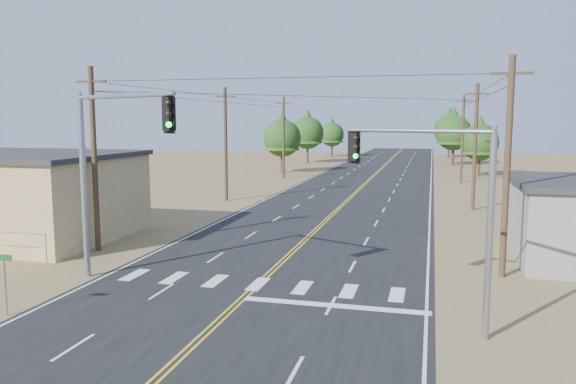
% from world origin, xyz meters
% --- Properties ---
extents(ground, '(220.00, 220.00, 0.00)m').
position_xyz_m(ground, '(0.00, 0.00, 0.00)').
color(ground, olive).
rests_on(ground, ground).
extents(road, '(15.00, 200.00, 0.02)m').
position_xyz_m(road, '(0.00, 30.00, 0.01)').
color(road, black).
rests_on(road, ground).
extents(utility_pole_left_near, '(1.80, 0.30, 10.00)m').
position_xyz_m(utility_pole_left_near, '(-10.50, 12.00, 5.12)').
color(utility_pole_left_near, '#4C3826').
rests_on(utility_pole_left_near, ground).
extents(utility_pole_left_mid, '(1.80, 0.30, 10.00)m').
position_xyz_m(utility_pole_left_mid, '(-10.50, 32.00, 5.12)').
color(utility_pole_left_mid, '#4C3826').
rests_on(utility_pole_left_mid, ground).
extents(utility_pole_left_far, '(1.80, 0.30, 10.00)m').
position_xyz_m(utility_pole_left_far, '(-10.50, 52.00, 5.12)').
color(utility_pole_left_far, '#4C3826').
rests_on(utility_pole_left_far, ground).
extents(utility_pole_right_near, '(1.80, 0.30, 10.00)m').
position_xyz_m(utility_pole_right_near, '(10.50, 12.00, 5.12)').
color(utility_pole_right_near, '#4C3826').
rests_on(utility_pole_right_near, ground).
extents(utility_pole_right_mid, '(1.80, 0.30, 10.00)m').
position_xyz_m(utility_pole_right_mid, '(10.50, 32.00, 5.12)').
color(utility_pole_right_mid, '#4C3826').
rests_on(utility_pole_right_mid, ground).
extents(utility_pole_right_far, '(1.80, 0.30, 10.00)m').
position_xyz_m(utility_pole_right_far, '(10.50, 52.00, 5.12)').
color(utility_pole_right_far, '#4C3826').
rests_on(utility_pole_right_far, ground).
extents(signal_mast_left, '(5.98, 2.87, 8.36)m').
position_xyz_m(signal_mast_left, '(-6.32, 6.57, 5.62)').
color(signal_mast_left, gray).
rests_on(signal_mast_left, ground).
extents(signal_mast_right, '(5.10, 2.40, 6.99)m').
position_xyz_m(signal_mast_right, '(7.66, 4.63, 4.70)').
color(signal_mast_right, gray).
rests_on(signal_mast_right, ground).
extents(street_sign, '(0.68, 0.05, 2.29)m').
position_xyz_m(street_sign, '(-7.82, 2.00, 1.54)').
color(street_sign, gray).
rests_on(street_sign, ground).
extents(tree_left_near, '(5.13, 5.13, 8.55)m').
position_xyz_m(tree_left_near, '(-12.64, 59.33, 5.22)').
color(tree_left_near, '#3F2D1E').
rests_on(tree_left_near, ground).
extents(tree_left_mid, '(5.45, 5.45, 9.09)m').
position_xyz_m(tree_left_mid, '(-13.18, 77.81, 5.56)').
color(tree_left_mid, '#3F2D1E').
rests_on(tree_left_mid, ground).
extents(tree_left_far, '(4.71, 4.71, 7.86)m').
position_xyz_m(tree_left_far, '(-11.93, 94.39, 4.81)').
color(tree_left_far, '#3F2D1E').
rests_on(tree_left_far, ground).
extents(tree_right_near, '(4.72, 4.72, 7.87)m').
position_xyz_m(tree_right_near, '(13.07, 60.67, 4.82)').
color(tree_right_near, '#3F2D1E').
rests_on(tree_right_near, ground).
extents(tree_right_mid, '(5.59, 5.59, 9.31)m').
position_xyz_m(tree_right_mid, '(10.43, 78.37, 5.70)').
color(tree_right_mid, '#3F2D1E').
rests_on(tree_right_mid, ground).
extents(tree_right_far, '(5.85, 5.85, 9.75)m').
position_xyz_m(tree_right_far, '(10.29, 97.35, 5.97)').
color(tree_right_far, '#3F2D1E').
rests_on(tree_right_far, ground).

